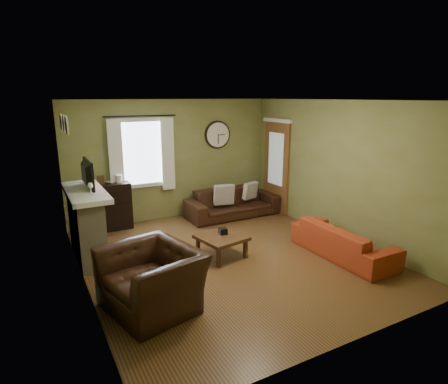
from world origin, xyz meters
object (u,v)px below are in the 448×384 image
bookshelf (111,207)px  sofa_brown (233,203)px  sofa_red (343,241)px  armchair (152,279)px  coffee_table (222,246)px

bookshelf → sofa_brown: bearing=-8.8°
sofa_red → armchair: size_ratio=1.56×
bookshelf → armchair: bookshelf is taller
sofa_brown → armchair: 3.98m
sofa_brown → sofa_red: bearing=-78.7°
sofa_brown → coffee_table: (-1.28, -1.88, -0.12)m
armchair → bookshelf: bearing=162.9°
armchair → coffee_table: bearing=108.2°
sofa_brown → sofa_red: (0.56, -2.82, -0.03)m
armchair → coffee_table: armchair is taller
sofa_brown → sofa_red: sofa_brown is taller
bookshelf → sofa_red: bookshelf is taller
bookshelf → sofa_red: (3.18, -3.22, -0.20)m
bookshelf → sofa_red: bearing=-45.4°
sofa_brown → sofa_red: size_ratio=1.12×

